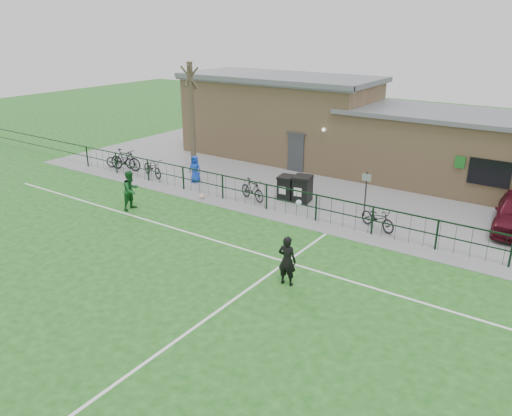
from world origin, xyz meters
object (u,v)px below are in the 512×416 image
Objects in this scene: bare_tree at (192,119)px; ball_ground at (202,196)px; wheelie_bin_left at (287,188)px; bicycle_d at (252,190)px; spectator_child at (195,169)px; bicycle_a at (121,160)px; wheelie_bin_right at (302,190)px; sign_post at (365,194)px; outfield_player at (131,190)px; bicycle_c at (153,168)px; bicycle_b at (125,160)px; bicycle_e at (378,218)px.

ball_ground is at bearing -44.15° from bare_tree.
wheelie_bin_left reaches higher than bicycle_d.
ball_ground is at bearing -53.55° from spectator_child.
wheelie_bin_right is at bearing -106.07° from bicycle_a.
bare_tree reaches higher than bicycle_a.
outfield_player is at bearing -150.66° from sign_post.
bicycle_a is 2.74m from bicycle_c.
sign_post is (10.48, -0.86, -1.98)m from bare_tree.
wheelie_bin_left is at bearing -6.96° from bare_tree.
bicycle_b reaches higher than bicycle_d.
bicycle_b is 4.75m from spectator_child.
wheelie_bin_right is at bearing -42.59° from bicycle_d.
ball_ground is (1.67, 2.82, -0.77)m from outfield_player.
bicycle_b is at bearing 175.86° from wheelie_bin_right.
outfield_player is (-5.02, -5.11, 0.35)m from wheelie_bin_left.
wheelie_bin_left is (6.52, -0.80, -2.46)m from bare_tree.
bicycle_a is (-10.62, -0.87, -0.04)m from wheelie_bin_left.
outfield_player is at bearing -147.94° from bicycle_a.
bare_tree is 24.44× the size of ball_ground.
outfield_player reaches higher than wheelie_bin_left.
bare_tree is 3.40× the size of bicycle_e.
bare_tree is 5.22× the size of wheelie_bin_right.
bicycle_d is (8.80, -0.05, -0.10)m from bicycle_b.
bicycle_a reaches higher than bicycle_e.
bicycle_b is (0.59, -0.15, 0.13)m from bicycle_a.
sign_post is 10.30m from outfield_player.
wheelie_bin_right is 3.19m from sign_post.
outfield_player is at bearing -140.09° from bicycle_b.
spectator_child is (4.72, 0.55, 0.10)m from bicycle_b.
bare_tree reaches higher than sign_post.
bicycle_b is (-10.83, -1.12, 0.04)m from wheelie_bin_right.
wheelie_bin_right is 0.68× the size of bicycle_d.
bare_tree is 5.09m from bicycle_a.
wheelie_bin_right is 4.80m from ball_ground.
bicycle_b is 15.00m from bicycle_e.
wheelie_bin_right is (7.32, -0.71, -2.41)m from bare_tree.
bicycle_e is at bearing -14.24° from spectator_child.
wheelie_bin_right is at bearing -65.88° from bicycle_c.
outfield_player is (1.50, -5.90, -2.11)m from bare_tree.
bicycle_d is (-2.04, -1.16, -0.07)m from wheelie_bin_right.
bicycle_d is at bearing -147.07° from wheelie_bin_left.
spectator_child is (-4.08, 0.60, 0.20)m from bicycle_d.
spectator_child is at bearing -61.07° from bicycle_c.
bare_tree is at bearing 164.48° from wheelie_bin_right.
bicycle_c reaches higher than bicycle_e.
bicycle_c is 12.85m from bicycle_e.
sign_post reaches higher than spectator_child.
bicycle_e is at bearing -44.84° from sign_post.
bicycle_a is (-14.58, -0.81, -0.52)m from sign_post.
spectator_child is at bearing -46.61° from bare_tree.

